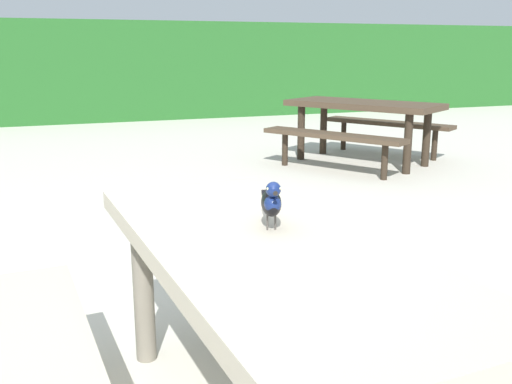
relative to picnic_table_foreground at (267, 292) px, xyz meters
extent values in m
cube|color=#235B23|center=(-0.32, 10.24, 0.38)|extent=(28.00, 1.57, 1.86)
cube|color=#B2A893|center=(0.00, 0.00, 0.15)|extent=(0.87, 1.84, 0.07)
cylinder|color=slate|center=(-0.31, 0.68, -0.22)|extent=(0.09, 0.09, 0.67)
cylinder|color=slate|center=(0.22, 0.72, -0.22)|extent=(0.09, 0.09, 0.67)
cube|color=#B2A893|center=(-0.70, -0.04, -0.14)|extent=(0.38, 1.72, 0.05)
cylinder|color=slate|center=(-0.74, 0.60, -0.36)|extent=(0.07, 0.07, 0.39)
cube|color=#B2A893|center=(0.70, 0.04, -0.14)|extent=(0.38, 1.72, 0.05)
cylinder|color=slate|center=(0.66, 0.68, -0.36)|extent=(0.07, 0.07, 0.39)
ellipsoid|color=black|center=(0.06, 0.11, 0.28)|extent=(0.11, 0.16, 0.09)
ellipsoid|color=navy|center=(0.05, 0.07, 0.29)|extent=(0.08, 0.08, 0.06)
sphere|color=navy|center=(0.04, 0.05, 0.34)|extent=(0.05, 0.05, 0.05)
sphere|color=#EAE08C|center=(0.06, 0.03, 0.35)|extent=(0.01, 0.01, 0.01)
sphere|color=#EAE08C|center=(0.02, 0.04, 0.35)|extent=(0.01, 0.01, 0.01)
cone|color=black|center=(0.03, 0.01, 0.34)|extent=(0.02, 0.03, 0.02)
cube|color=black|center=(0.09, 0.22, 0.27)|extent=(0.06, 0.10, 0.04)
cylinder|color=#47423D|center=(0.07, 0.10, 0.21)|extent=(0.01, 0.01, 0.05)
cylinder|color=#47423D|center=(0.04, 0.10, 0.21)|extent=(0.01, 0.01, 0.05)
cube|color=#473828|center=(2.97, 4.37, 0.15)|extent=(1.59, 1.93, 0.07)
cylinder|color=#2E241A|center=(3.12, 3.64, -0.22)|extent=(0.09, 0.09, 0.67)
cylinder|color=#2E241A|center=(3.57, 3.91, -0.22)|extent=(0.09, 0.09, 0.67)
cylinder|color=#2E241A|center=(2.38, 4.83, -0.22)|extent=(0.09, 0.09, 0.67)
cylinder|color=#2E241A|center=(2.83, 5.11, -0.22)|extent=(0.09, 0.09, 0.67)
cube|color=#473828|center=(2.38, 4.01, -0.14)|extent=(1.13, 1.60, 0.05)
cylinder|color=#2E241A|center=(2.71, 3.46, -0.36)|extent=(0.07, 0.07, 0.39)
cylinder|color=#2E241A|center=(2.04, 4.55, -0.36)|extent=(0.07, 0.07, 0.39)
cube|color=#473828|center=(3.57, 4.74, -0.14)|extent=(1.13, 1.60, 0.05)
cylinder|color=#2E241A|center=(3.91, 4.19, -0.36)|extent=(0.07, 0.07, 0.39)
cylinder|color=#2E241A|center=(3.24, 5.29, -0.36)|extent=(0.07, 0.07, 0.39)
camera|label=1|loc=(-0.68, -1.70, 0.80)|focal=40.81mm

